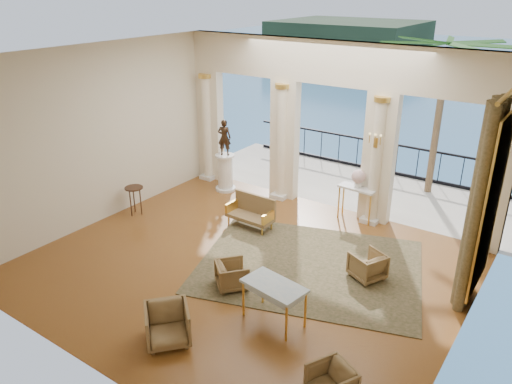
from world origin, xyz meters
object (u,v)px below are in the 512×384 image
Objects in this scene: armchair_b at (331,382)px; side_table at (134,191)px; statue at (224,137)px; console_table at (357,193)px; armchair_c at (367,264)px; armchair_d at (232,274)px; armchair_a at (167,323)px; pedestal at (225,173)px; game_table at (274,288)px; settee at (252,211)px.

armchair_b is 7.84m from side_table.
console_table is at bearing 161.32° from statue.
console_table is 1.27× the size of side_table.
statue is at bearing -84.88° from armchair_c.
armchair_d reaches higher than armchair_b.
pedestal is (-3.44, 6.02, 0.15)m from armchair_a.
armchair_b is 0.50× the size of game_table.
armchair_b is 0.62× the size of console_table.
armchair_a is 0.61× the size of settee.
side_table reaches higher than armchair_c.
armchair_c is 1.04× the size of armchair_d.
armchair_a is at bearing -71.36° from settee.
settee is at bearing 22.15° from side_table.
armchair_a is 1.17× the size of armchair_c.
armchair_c is (-0.90, 3.44, 0.01)m from armchair_b.
armchair_b is 3.40m from armchair_d.
armchair_a is 5.48m from side_table.
console_table is at bearing 138.23° from armchair_b.
armchair_a is at bearing -60.25° from pedestal.
game_table is 1.17× the size of statue.
side_table is (-6.40, -0.61, 0.35)m from armchair_c.
armchair_d is 5.40m from statue.
settee is (-4.31, 4.05, 0.09)m from armchair_b.
console_table is at bearing 105.63° from game_table.
armchair_a is 0.97× the size of side_table.
armchair_c is 0.52× the size of settee.
armchair_c is 3.47m from settee.
pedestal is at bearing -84.88° from armchair_c.
side_table reaches higher than armchair_d.
pedestal is at bearing 165.91° from armchair_b.
statue reaches higher than armchair_d.
console_table is at bearing 31.44° from side_table.
settee is (-1.28, 2.51, 0.09)m from armchair_d.
armchair_b is at bearing -41.20° from pedestal.
armchair_c is at bearing -8.57° from settee.
armchair_d is 0.51× the size of game_table.
game_table is (1.31, -0.45, 0.40)m from armchair_d.
settee reaches higher than armchair_a.
pedestal reaches higher than console_table.
console_table reaches higher than armchair_c.
side_table is (-7.30, 2.83, 0.36)m from armchair_b.
statue reaches higher than console_table.
pedestal is at bearing 145.00° from game_table.
armchair_b is 3.56m from armchair_c.
game_table is 1.12× the size of pedestal.
settee is at bearing -36.59° from pedestal.
armchair_c reaches higher than armchair_d.
side_table is at bearing 47.87° from statue.
statue reaches higher than armchair_b.
pedestal is 1.11m from statue.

